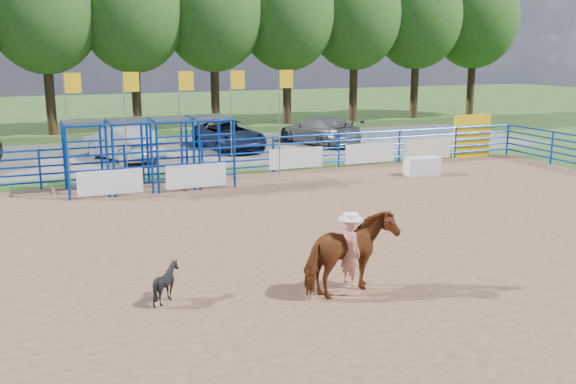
% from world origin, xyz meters
% --- Properties ---
extents(ground, '(120.00, 120.00, 0.00)m').
position_xyz_m(ground, '(0.00, 0.00, 0.00)').
color(ground, '#3A5A24').
rests_on(ground, ground).
extents(arena_dirt, '(30.00, 20.00, 0.02)m').
position_xyz_m(arena_dirt, '(0.00, 0.00, 0.01)').
color(arena_dirt, brown).
rests_on(arena_dirt, ground).
extents(gravel_strip, '(40.00, 10.00, 0.01)m').
position_xyz_m(gravel_strip, '(0.00, 17.00, 0.01)').
color(gravel_strip, slate).
rests_on(gravel_strip, ground).
extents(announcer_table, '(1.44, 0.82, 0.73)m').
position_xyz_m(announcer_table, '(8.33, 7.16, 0.38)').
color(announcer_table, white).
rests_on(announcer_table, arena_dirt).
extents(horse_and_rider, '(2.21, 1.41, 2.45)m').
position_xyz_m(horse_and_rider, '(-0.27, -3.21, 0.95)').
color(horse_and_rider, brown).
rests_on(horse_and_rider, arena_dirt).
extents(calf, '(0.76, 0.69, 0.79)m').
position_xyz_m(calf, '(-3.88, -2.18, 0.41)').
color(calf, black).
rests_on(calf, arena_dirt).
extents(car_b, '(3.28, 5.08, 1.58)m').
position_xyz_m(car_b, '(-2.38, 15.29, 0.80)').
color(car_b, gray).
rests_on(car_b, gravel_strip).
extents(car_c, '(2.94, 5.40, 1.44)m').
position_xyz_m(car_c, '(3.08, 16.61, 0.73)').
color(car_c, black).
rests_on(car_c, gravel_strip).
extents(car_d, '(3.32, 5.56, 1.51)m').
position_xyz_m(car_d, '(8.05, 16.54, 0.76)').
color(car_d, '#535355').
rests_on(car_d, gravel_strip).
extents(perimeter_fence, '(30.10, 20.10, 1.50)m').
position_xyz_m(perimeter_fence, '(0.00, 0.00, 0.75)').
color(perimeter_fence, '#0734AC').
rests_on(perimeter_fence, ground).
extents(chute_assembly, '(19.32, 2.41, 4.20)m').
position_xyz_m(chute_assembly, '(-1.90, 8.84, 1.26)').
color(chute_assembly, '#0734AC').
rests_on(chute_assembly, ground).
extents(treeline, '(56.40, 6.40, 11.24)m').
position_xyz_m(treeline, '(0.00, 26.00, 7.53)').
color(treeline, '#3F2B19').
rests_on(treeline, ground).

